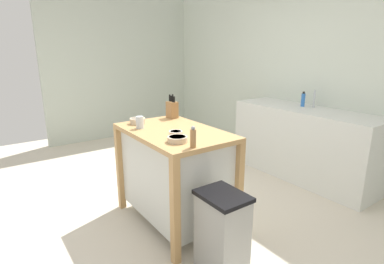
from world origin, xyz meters
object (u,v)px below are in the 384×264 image
(knife_block, at_px, (172,109))
(sink_faucet, at_px, (314,99))
(trash_bin, at_px, (222,233))
(drinking_cup, at_px, (140,122))
(bottle_hand_soap, at_px, (303,100))
(bowl_stoneware_deep, at_px, (176,133))
(pepper_grinder, at_px, (193,137))
(bowl_ceramic_small, at_px, (138,121))
(kitchen_island, at_px, (174,171))
(bowl_ceramic_wide, at_px, (177,139))

(knife_block, bearing_deg, sink_faucet, 74.82)
(trash_bin, bearing_deg, sink_faucet, 109.19)
(drinking_cup, relative_size, bottle_hand_soap, 0.59)
(drinking_cup, xyz_separation_m, sink_faucet, (0.28, 2.25, 0.04))
(bowl_stoneware_deep, xyz_separation_m, trash_bin, (0.63, -0.02, -0.60))
(trash_bin, xyz_separation_m, bottle_hand_soap, (-0.86, 2.07, 0.66))
(trash_bin, relative_size, sink_faucet, 2.86)
(pepper_grinder, bearing_deg, drinking_cup, -174.19)
(drinking_cup, height_order, pepper_grinder, pepper_grinder)
(sink_faucet, bearing_deg, knife_block, -105.18)
(bowl_ceramic_small, height_order, pepper_grinder, pepper_grinder)
(kitchen_island, distance_m, knife_block, 0.70)
(bowl_stoneware_deep, relative_size, drinking_cup, 1.01)
(knife_block, distance_m, bowl_ceramic_small, 0.41)
(sink_faucet, bearing_deg, bottle_hand_soap, -155.31)
(bowl_ceramic_small, relative_size, trash_bin, 0.24)
(kitchen_island, relative_size, knife_block, 4.42)
(bowl_ceramic_small, bearing_deg, knife_block, 93.41)
(bowl_ceramic_wide, height_order, drinking_cup, drinking_cup)
(knife_block, height_order, bowl_stoneware_deep, knife_block)
(kitchen_island, xyz_separation_m, trash_bin, (0.79, -0.10, -0.19))
(bottle_hand_soap, bearing_deg, drinking_cup, -94.24)
(kitchen_island, xyz_separation_m, pepper_grinder, (0.50, -0.14, 0.47))
(pepper_grinder, relative_size, trash_bin, 0.26)
(knife_block, bearing_deg, trash_bin, -15.91)
(bowl_stoneware_deep, height_order, drinking_cup, drinking_cup)
(bowl_ceramic_small, bearing_deg, bowl_ceramic_wide, -0.56)
(bowl_stoneware_deep, relative_size, trash_bin, 0.18)
(kitchen_island, distance_m, pepper_grinder, 0.70)
(trash_bin, bearing_deg, knife_block, 164.09)
(bowl_stoneware_deep, bearing_deg, kitchen_island, 153.45)
(bowl_ceramic_small, height_order, bottle_hand_soap, bottle_hand_soap)
(bowl_stoneware_deep, relative_size, bottle_hand_soap, 0.59)
(kitchen_island, distance_m, bowl_ceramic_small, 0.61)
(sink_faucet, bearing_deg, pepper_grinder, -78.35)
(knife_block, xyz_separation_m, drinking_cup, (0.20, -0.47, -0.04))
(bowl_ceramic_wide, bearing_deg, bowl_stoneware_deep, 151.77)
(kitchen_island, xyz_separation_m, bowl_ceramic_small, (-0.41, -0.16, 0.42))
(knife_block, height_order, sink_faucet, knife_block)
(bowl_ceramic_wide, xyz_separation_m, pepper_grinder, (0.18, 0.02, 0.05))
(bottle_hand_soap, bearing_deg, knife_block, -101.90)
(kitchen_island, distance_m, drinking_cup, 0.55)
(bowl_stoneware_deep, height_order, bottle_hand_soap, bottle_hand_soap)
(drinking_cup, bearing_deg, knife_block, 113.11)
(pepper_grinder, bearing_deg, kitchen_island, 163.91)
(drinking_cup, xyz_separation_m, trash_bin, (1.02, 0.12, -0.64))
(bowl_ceramic_wide, bearing_deg, pepper_grinder, 6.63)
(bowl_stoneware_deep, relative_size, pepper_grinder, 0.69)
(trash_bin, bearing_deg, pepper_grinder, -170.87)
(drinking_cup, distance_m, pepper_grinder, 0.73)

